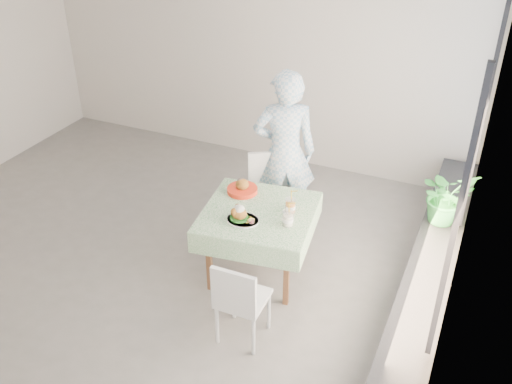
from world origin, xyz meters
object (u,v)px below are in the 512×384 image
at_px(juice_cup_orange, 290,206).
at_px(potted_plant, 446,196).
at_px(chair_far, 271,213).
at_px(main_dish, 241,216).
at_px(cafe_table, 259,235).
at_px(diner, 285,153).
at_px(chair_near, 243,314).

distance_m(juice_cup_orange, potted_plant, 1.56).
distance_m(chair_far, juice_cup_orange, 0.86).
height_order(main_dish, potted_plant, potted_plant).
bearing_deg(cafe_table, potted_plant, 30.18).
bearing_deg(juice_cup_orange, cafe_table, -160.27).
bearing_deg(main_dish, cafe_table, 68.37).
xyz_separation_m(cafe_table, diner, (-0.09, 0.89, 0.47)).
xyz_separation_m(chair_far, main_dish, (0.05, -0.86, 0.50)).
bearing_deg(diner, juice_cup_orange, 89.07).
xyz_separation_m(chair_near, main_dish, (-0.32, 0.66, 0.54)).
height_order(chair_far, main_dish, chair_far).
xyz_separation_m(main_dish, juice_cup_orange, (0.37, 0.32, 0.02)).
xyz_separation_m(main_dish, potted_plant, (1.69, 1.15, -0.01)).
bearing_deg(juice_cup_orange, diner, 115.31).
distance_m(cafe_table, potted_plant, 1.89).
height_order(chair_far, juice_cup_orange, juice_cup_orange).
relative_size(chair_near, potted_plant, 1.47).
distance_m(chair_far, diner, 0.68).
bearing_deg(chair_near, chair_far, 103.68).
bearing_deg(cafe_table, juice_cup_orange, 19.73).
relative_size(chair_near, main_dish, 2.68).
distance_m(diner, juice_cup_orange, 0.88).
relative_size(cafe_table, diner, 0.63).
bearing_deg(chair_far, main_dish, -86.59).
height_order(cafe_table, diner, diner).
distance_m(cafe_table, chair_far, 0.68).
bearing_deg(chair_far, chair_near, -76.32).
relative_size(chair_far, main_dish, 3.02).
distance_m(cafe_table, main_dish, 0.41).
height_order(cafe_table, main_dish, main_dish).
height_order(chair_far, diner, diner).
height_order(chair_near, main_dish, main_dish).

